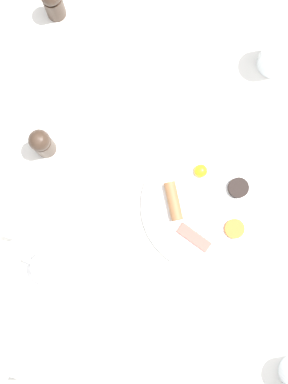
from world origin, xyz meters
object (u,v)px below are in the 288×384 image
Objects in this scene: teacup_with_saucer_left at (51,267)px; water_glass_short at (278,55)px; breakfast_plate at (207,204)px; pepper_grinder at (42,143)px; salt_grinder at (53,2)px.

teacup_with_saucer_left is 0.72m from water_glass_short.
breakfast_plate is 2.66× the size of water_glass_short.
salt_grinder is (0.34, -0.05, 0.00)m from pepper_grinder.
pepper_grinder is at bearing -0.45° from teacup_with_saucer_left.
breakfast_plate is at bearing 149.84° from water_glass_short.
pepper_grinder is 0.34m from salt_grinder.
breakfast_plate is 0.41m from pepper_grinder.
pepper_grinder is at bearing 65.74° from breakfast_plate.
teacup_with_saucer_left is 1.18× the size of salt_grinder.
breakfast_plate is at bearing -72.71° from teacup_with_saucer_left.
water_glass_short is at bearing -51.58° from teacup_with_saucer_left.
salt_grinder is at bearing 71.69° from water_glass_short.
breakfast_plate is 2.65× the size of salt_grinder.
water_glass_short and salt_grinder have the same top height.
breakfast_plate is 2.25× the size of teacup_with_saucer_left.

